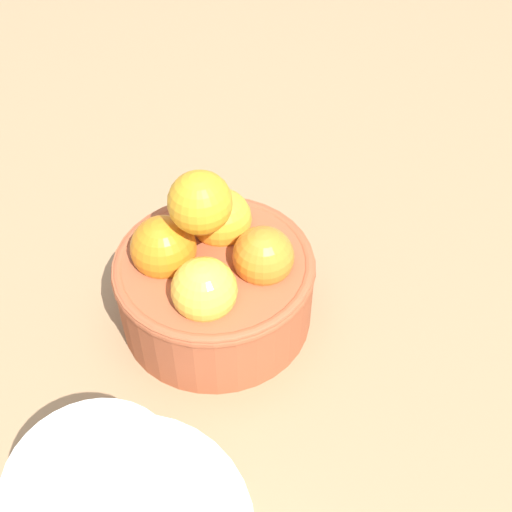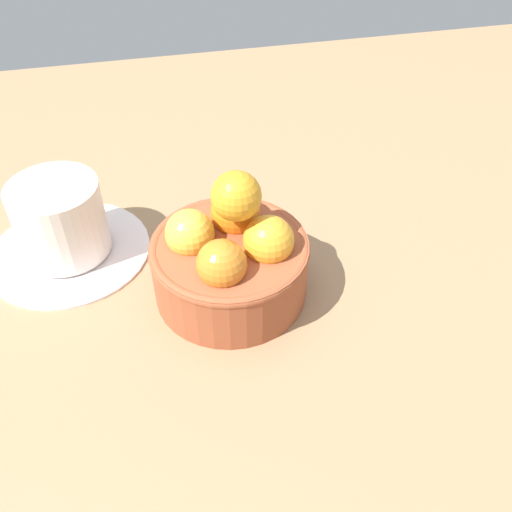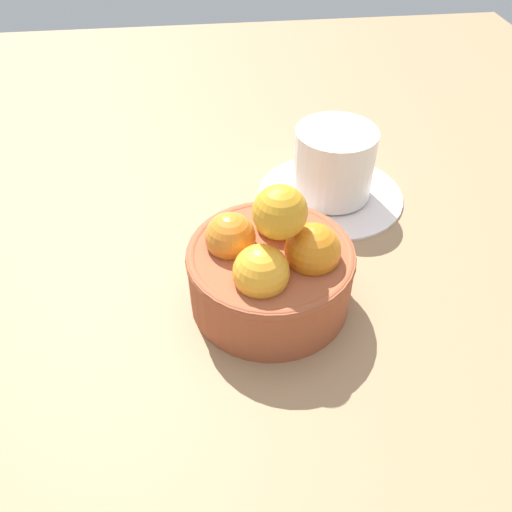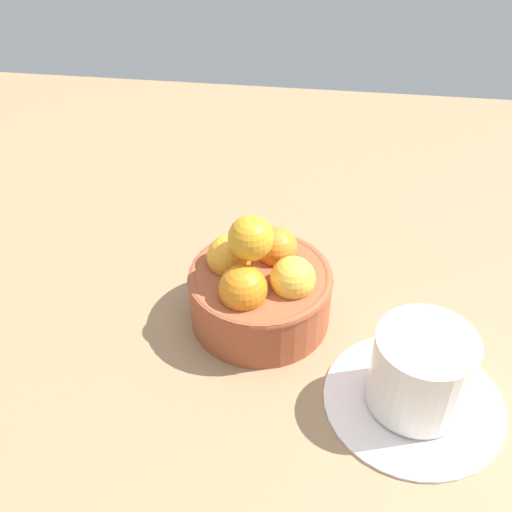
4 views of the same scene
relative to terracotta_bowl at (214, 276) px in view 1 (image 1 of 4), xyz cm
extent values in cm
cube|color=#997551|center=(0.06, 0.05, -6.73)|extent=(144.58, 111.20, 4.86)
cylinder|color=#9E4C2D|center=(0.06, 0.05, -1.36)|extent=(14.15, 14.15, 5.87)
torus|color=#9E4C2D|center=(0.06, 0.05, 1.17)|extent=(14.35, 14.35, 1.00)
sphere|color=gold|center=(-3.19, 1.29, 2.42)|extent=(4.51, 4.51, 4.51)
sphere|color=orange|center=(-1.17, -3.20, 2.42)|extent=(4.63, 4.63, 4.63)
sphere|color=gold|center=(3.31, -1.18, 2.42)|extent=(4.39, 4.39, 4.39)
sphere|color=orange|center=(1.30, 3.30, 2.42)|extent=(4.28, 4.28, 4.28)
sphere|color=orange|center=(-0.78, -0.45, 6.32)|extent=(4.31, 4.31, 4.31)
cylinder|color=white|center=(15.07, -8.96, 0.09)|extent=(8.66, 8.66, 7.58)
camera|label=1|loc=(30.57, -4.55, 33.23)|focal=44.42mm
camera|label=2|loc=(5.99, 36.35, 33.95)|focal=39.09mm
camera|label=3|loc=(-32.40, 5.22, 31.06)|focal=37.18mm
camera|label=4|loc=(5.53, -45.71, 41.81)|focal=44.03mm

